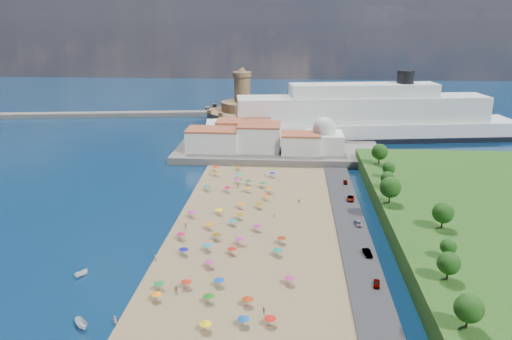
{
  "coord_description": "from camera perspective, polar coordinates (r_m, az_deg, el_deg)",
  "views": [
    {
      "loc": [
        16.08,
        -139.6,
        59.17
      ],
      "look_at": [
        4.0,
        25.0,
        8.0
      ],
      "focal_mm": 35.0,
      "sensor_mm": 36.0,
      "label": 1
    }
  ],
  "objects": [
    {
      "name": "parked_cars",
      "position": [
        151.91,
        11.46,
        -5.51
      ],
      "size": [
        2.92,
        75.81,
        1.45
      ],
      "color": "gray",
      "rests_on": "promenade"
    },
    {
      "name": "breakwater",
      "position": [
        323.82,
        -18.9,
        6.0
      ],
      "size": [
        199.03,
        34.77,
        2.6
      ],
      "primitive_type": "cube",
      "rotation": [
        0.0,
        0.0,
        0.14
      ],
      "color": "#59544C",
      "rests_on": "ground"
    },
    {
      "name": "moored_boats",
      "position": [
        114.84,
        -19.33,
        -14.4
      ],
      "size": [
        12.14,
        23.93,
        1.74
      ],
      "color": "white",
      "rests_on": "ground"
    },
    {
      "name": "beach_parasols",
      "position": [
        143.53,
        -2.96,
        -6.21
      ],
      "size": [
        32.6,
        119.09,
        2.2
      ],
      "color": "gray",
      "rests_on": "beach"
    },
    {
      "name": "beachgoers",
      "position": [
        150.11,
        -3.61,
        -5.56
      ],
      "size": [
        38.35,
        97.56,
        1.89
      ],
      "color": "tan",
      "rests_on": "beach"
    },
    {
      "name": "domed_building",
      "position": [
        216.94,
        7.78,
        3.69
      ],
      "size": [
        16.0,
        16.0,
        15.0
      ],
      "color": "silver",
      "rests_on": "terrace"
    },
    {
      "name": "ground",
      "position": [
        152.47,
        -2.2,
        -5.62
      ],
      "size": [
        700.0,
        700.0,
        0.0
      ],
      "primitive_type": "plane",
      "color": "#071938",
      "rests_on": "ground"
    },
    {
      "name": "hillside_trees",
      "position": [
        147.45,
        16.92,
        -2.94
      ],
      "size": [
        16.25,
        108.93,
        8.07
      ],
      "color": "#382314",
      "rests_on": "hillside"
    },
    {
      "name": "waterfront_buildings",
      "position": [
        220.15,
        -0.9,
        3.75
      ],
      "size": [
        57.0,
        29.0,
        11.0
      ],
      "color": "silver",
      "rests_on": "terrace"
    },
    {
      "name": "terrace",
      "position": [
        220.36,
        2.47,
        2.04
      ],
      "size": [
        90.0,
        36.0,
        3.0
      ],
      "primitive_type": "cube",
      "color": "#59544C",
      "rests_on": "ground"
    },
    {
      "name": "jetty",
      "position": [
        255.84,
        -2.22,
        4.12
      ],
      "size": [
        18.0,
        70.0,
        2.4
      ],
      "primitive_type": "cube",
      "color": "#59544C",
      "rests_on": "ground"
    },
    {
      "name": "cruise_ship",
      "position": [
        253.66,
        12.01,
        5.67
      ],
      "size": [
        156.26,
        45.61,
        33.79
      ],
      "color": "black",
      "rests_on": "ground"
    },
    {
      "name": "fortress",
      "position": [
        283.91,
        -1.56,
        6.57
      ],
      "size": [
        40.0,
        40.0,
        32.4
      ],
      "color": "olive",
      "rests_on": "ground"
    }
  ]
}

